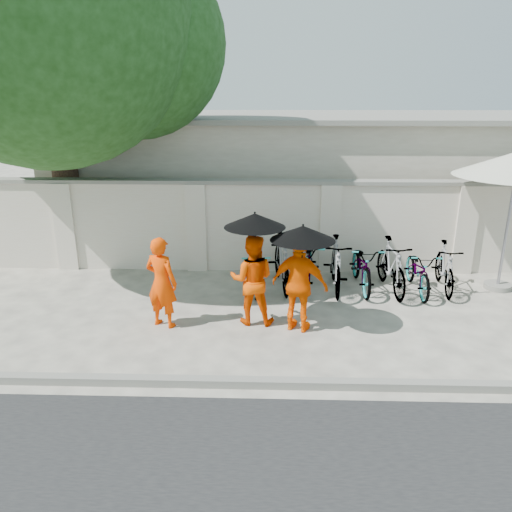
{
  "coord_description": "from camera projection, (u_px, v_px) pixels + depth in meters",
  "views": [
    {
      "loc": [
        0.69,
        -7.76,
        3.94
      ],
      "look_at": [
        0.42,
        0.81,
        1.1
      ],
      "focal_mm": 35.0,
      "sensor_mm": 36.0,
      "label": 1
    }
  ],
  "objects": [
    {
      "name": "bike_2",
      "position": [
        308.0,
        264.0,
        10.42
      ],
      "size": [
        0.92,
        2.03,
        1.03
      ],
      "primitive_type": "imported",
      "rotation": [
        0.0,
        0.0,
        -0.13
      ],
      "color": "#97959F",
      "rests_on": "ground"
    },
    {
      "name": "monk_right",
      "position": [
        300.0,
        285.0,
        8.41
      ],
      "size": [
        1.06,
        0.74,
        1.67
      ],
      "primitive_type": "imported",
      "rotation": [
        0.0,
        0.0,
        2.76
      ],
      "color": "#FC5B00",
      "rests_on": "ground"
    },
    {
      "name": "bike_3",
      "position": [
        336.0,
        265.0,
        10.26
      ],
      "size": [
        0.6,
        1.85,
        1.1
      ],
      "primitive_type": "imported",
      "rotation": [
        0.0,
        0.0,
        -0.05
      ],
      "color": "#97959F",
      "rests_on": "ground"
    },
    {
      "name": "bike_5",
      "position": [
        391.0,
        266.0,
        10.18
      ],
      "size": [
        0.66,
        1.86,
        1.09
      ],
      "primitive_type": "imported",
      "rotation": [
        0.0,
        0.0,
        0.08
      ],
      "color": "#97959F",
      "rests_on": "ground"
    },
    {
      "name": "parasol_right",
      "position": [
        303.0,
        233.0,
        8.04
      ],
      "size": [
        1.07,
        1.07,
        0.94
      ],
      "color": "black",
      "rests_on": "ground"
    },
    {
      "name": "parasol_center",
      "position": [
        255.0,
        220.0,
        8.29
      ],
      "size": [
        1.04,
        1.04,
        1.1
      ],
      "color": "black",
      "rests_on": "ground"
    },
    {
      "name": "monk_left",
      "position": [
        162.0,
        282.0,
        8.58
      ],
      "size": [
        0.69,
        0.58,
        1.62
      ],
      "primitive_type": "imported",
      "rotation": [
        0.0,
        0.0,
        2.75
      ],
      "color": "#FF3E00",
      "rests_on": "ground"
    },
    {
      "name": "bike_1",
      "position": [
        282.0,
        261.0,
        10.39
      ],
      "size": [
        0.77,
        1.95,
        1.14
      ],
      "primitive_type": "imported",
      "rotation": [
        0.0,
        0.0,
        0.13
      ],
      "color": "#97959F",
      "rests_on": "ground"
    },
    {
      "name": "bike_0",
      "position": [
        255.0,
        270.0,
        10.3
      ],
      "size": [
        0.73,
        1.67,
        0.85
      ],
      "primitive_type": "imported",
      "rotation": [
        0.0,
        0.0,
        0.1
      ],
      "color": "#97959F",
      "rests_on": "ground"
    },
    {
      "name": "compound_wall",
      "position": [
        285.0,
        227.0,
        11.32
      ],
      "size": [
        20.0,
        0.3,
        2.0
      ],
      "primitive_type": "cube",
      "color": "beige",
      "rests_on": "ground"
    },
    {
      "name": "ground",
      "position": [
        230.0,
        331.0,
        8.63
      ],
      "size": [
        80.0,
        80.0,
        0.0
      ],
      "primitive_type": "plane",
      "color": "#B8B19E"
    },
    {
      "name": "bike_6",
      "position": [
        418.0,
        271.0,
        10.19
      ],
      "size": [
        0.62,
        1.72,
        0.9
      ],
      "primitive_type": "imported",
      "rotation": [
        0.0,
        0.0,
        -0.01
      ],
      "color": "#97959F",
      "rests_on": "ground"
    },
    {
      "name": "building_behind",
      "position": [
        316.0,
        175.0,
        14.71
      ],
      "size": [
        14.0,
        6.0,
        3.2
      ],
      "primitive_type": "cube",
      "color": "beige",
      "rests_on": "ground"
    },
    {
      "name": "shade_tree",
      "position": [
        56.0,
        30.0,
        9.95
      ],
      "size": [
        6.7,
        6.2,
        8.2
      ],
      "color": "brown",
      "rests_on": "ground"
    },
    {
      "name": "monk_center",
      "position": [
        252.0,
        280.0,
        8.71
      ],
      "size": [
        0.83,
        0.67,
        1.62
      ],
      "primitive_type": "imported",
      "rotation": [
        0.0,
        0.0,
        3.07
      ],
      "color": "#EB4700",
      "rests_on": "ground"
    },
    {
      "name": "kerb",
      "position": [
        221.0,
        382.0,
        7.0
      ],
      "size": [
        40.0,
        0.16,
        0.12
      ],
      "primitive_type": "cube",
      "color": "slate",
      "rests_on": "ground"
    },
    {
      "name": "bike_4",
      "position": [
        362.0,
        266.0,
        10.36
      ],
      "size": [
        0.67,
        1.86,
        0.97
      ],
      "primitive_type": "imported",
      "rotation": [
        0.0,
        0.0,
        0.02
      ],
      "color": "#97959F",
      "rests_on": "ground"
    },
    {
      "name": "bike_7",
      "position": [
        445.0,
        267.0,
        10.25
      ],
      "size": [
        0.65,
        1.7,
        1.0
      ],
      "primitive_type": "imported",
      "rotation": [
        0.0,
        0.0,
        -0.11
      ],
      "color": "#97959F",
      "rests_on": "ground"
    }
  ]
}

